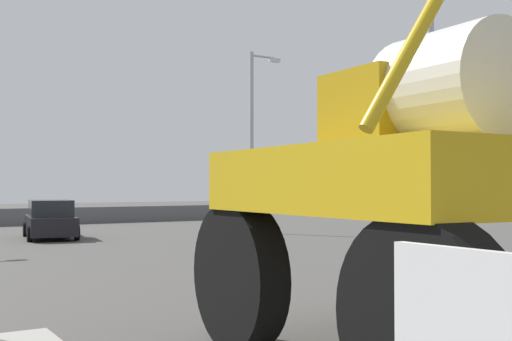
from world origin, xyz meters
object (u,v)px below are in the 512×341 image
(streetlight_far_right, at_px, (254,133))
(streetlight_near_right, at_px, (434,69))
(oversize_sprayer, at_px, (419,194))
(sedan_ahead, at_px, (50,220))
(traffic_signal_near_right, at_px, (414,161))

(streetlight_far_right, bearing_deg, streetlight_near_right, -99.86)
(oversize_sprayer, distance_m, streetlight_far_right, 21.02)
(sedan_ahead, bearing_deg, streetlight_near_right, -147.63)
(oversize_sprayer, relative_size, streetlight_near_right, 0.56)
(sedan_ahead, height_order, streetlight_near_right, streetlight_near_right)
(sedan_ahead, relative_size, traffic_signal_near_right, 1.20)
(oversize_sprayer, relative_size, streetlight_far_right, 0.65)
(sedan_ahead, relative_size, streetlight_near_right, 0.46)
(traffic_signal_near_right, bearing_deg, oversize_sprayer, -135.13)
(oversize_sprayer, bearing_deg, streetlight_far_right, -24.01)
(traffic_signal_near_right, xyz_separation_m, streetlight_near_right, (2.16, 1.40, 2.49))
(streetlight_near_right, xyz_separation_m, streetlight_far_right, (2.18, 12.53, -0.69))
(streetlight_near_right, bearing_deg, traffic_signal_near_right, -146.99)
(traffic_signal_near_right, height_order, streetlight_near_right, streetlight_near_right)
(sedan_ahead, relative_size, streetlight_far_right, 0.54)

